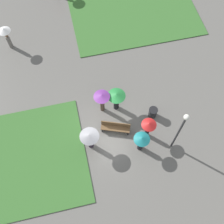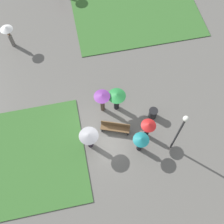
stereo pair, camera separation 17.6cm
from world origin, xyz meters
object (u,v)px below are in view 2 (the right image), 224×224
lamp_post (180,130)px  crowd_person_green (117,98)px  crowd_person_grey (89,137)px  crowd_person_purple (102,99)px  trash_bin (153,113)px  crowd_person_red (148,127)px  crowd_person_teal (141,142)px  lone_walker_far_path (8,32)px  park_bench (115,127)px

lamp_post → crowd_person_green: bearing=128.4°
crowd_person_grey → crowd_person_purple: 2.70m
trash_bin → crowd_person_red: 1.76m
crowd_person_teal → crowd_person_red: crowd_person_red is taller
crowd_person_grey → crowd_person_green: bearing=-56.3°
lone_walker_far_path → crowd_person_red: bearing=37.4°
trash_bin → crowd_person_grey: (-4.42, -1.20, 0.99)m
crowd_person_green → crowd_person_purple: bearing=-157.6°
park_bench → trash_bin: 2.70m
crowd_person_green → crowd_person_teal: size_ratio=1.06×
lamp_post → crowd_person_red: (-1.34, 1.10, -1.49)m
park_bench → crowd_person_red: (1.86, -0.78, 0.85)m
crowd_person_red → lone_walker_far_path: size_ratio=0.92×
crowd_person_purple → lone_walker_far_path: lone_walker_far_path is taller
park_bench → crowd_person_grey: (-1.76, -0.70, 0.92)m
crowd_person_grey → lone_walker_far_path: (-4.40, 9.26, 0.05)m
crowd_person_purple → crowd_person_red: crowd_person_purple is taller
park_bench → lone_walker_far_path: lone_walker_far_path is taller
park_bench → lone_walker_far_path: size_ratio=0.96×
crowd_person_green → lone_walker_far_path: lone_walker_far_path is taller
crowd_person_teal → crowd_person_purple: (-1.71, 3.24, 0.23)m
trash_bin → crowd_person_teal: size_ratio=0.46×
crowd_person_green → crowd_person_teal: 3.27m
crowd_person_grey → lone_walker_far_path: size_ratio=0.93×
crowd_person_green → lamp_post: bearing=-25.1°
lamp_post → crowd_person_purple: (-3.71, 3.57, -1.39)m
crowd_person_green → lone_walker_far_path: 9.57m
crowd_person_green → crowd_person_grey: crowd_person_grey is taller
park_bench → crowd_person_red: 2.19m
crowd_person_green → crowd_person_purple: crowd_person_purple is taller
lamp_post → crowd_person_teal: lamp_post is taller
park_bench → trash_bin: (2.65, 0.49, -0.08)m
crowd_person_purple → lone_walker_far_path: bearing=79.3°
crowd_person_purple → crowd_person_red: size_ratio=1.06×
crowd_person_teal → crowd_person_red: 1.01m
crowd_person_teal → crowd_person_grey: (-2.97, 0.84, 0.20)m
lamp_post → crowd_person_teal: (-1.99, 0.33, -1.62)m
lamp_post → lone_walker_far_path: (-9.36, 10.43, -1.37)m
trash_bin → lone_walker_far_path: size_ratio=0.40×
lamp_post → lone_walker_far_path: bearing=131.9°
crowd_person_teal → crowd_person_grey: bearing=19.2°
crowd_person_teal → lone_walker_far_path: lone_walker_far_path is taller
crowd_person_green → crowd_person_red: bearing=-32.7°
park_bench → crowd_person_grey: 2.11m
lamp_post → trash_bin: bearing=103.1°
lone_walker_far_path → crowd_person_grey: bearing=22.1°
trash_bin → crowd_person_purple: 3.53m
crowd_person_green → lone_walker_far_path: bearing=160.1°
crowd_person_green → crowd_person_grey: (-2.19, -2.33, 0.04)m
crowd_person_teal → lamp_post: bearing=-154.4°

